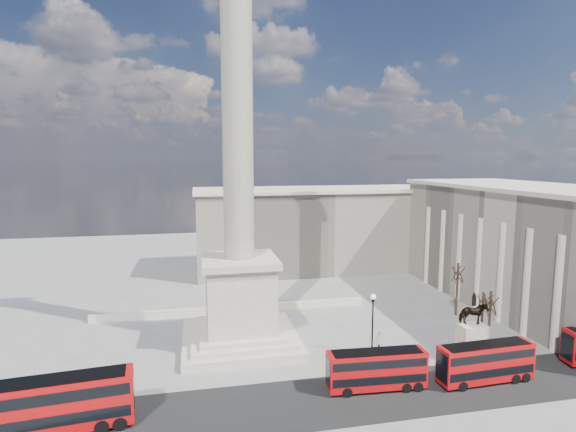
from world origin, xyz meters
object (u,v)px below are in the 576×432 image
(nelsons_column, at_px, (239,240))
(victorian_lamp, at_px, (373,320))
(red_bus_a, at_px, (60,404))
(pedestrian_standing, at_px, (412,365))
(red_bus_c, at_px, (486,362))
(red_bus_b, at_px, (377,369))
(pedestrian_walking, at_px, (407,364))
(equestrian_statue, at_px, (472,337))
(pedestrian_crossing, at_px, (379,351))

(nelsons_column, height_order, victorian_lamp, nelsons_column)
(red_bus_a, xyz_separation_m, pedestrian_standing, (33.55, 3.67, -1.61))
(nelsons_column, relative_size, red_bus_c, 4.92)
(red_bus_c, bearing_deg, nelsons_column, 145.20)
(red_bus_a, height_order, red_bus_b, red_bus_a)
(pedestrian_walking, xyz_separation_m, pedestrian_standing, (0.43, -0.34, 0.02))
(victorian_lamp, bearing_deg, pedestrian_standing, -62.21)
(equestrian_statue, bearing_deg, pedestrian_walking, -171.68)
(pedestrian_walking, bearing_deg, red_bus_c, -14.41)
(victorian_lamp, bearing_deg, red_bus_a, -164.61)
(pedestrian_crossing, bearing_deg, pedestrian_standing, -176.21)
(equestrian_statue, height_order, pedestrian_walking, equestrian_statue)
(pedestrian_standing, bearing_deg, pedestrian_crossing, -68.63)
(pedestrian_crossing, bearing_deg, nelsons_column, 42.95)
(pedestrian_walking, relative_size, pedestrian_crossing, 1.12)
(red_bus_c, relative_size, equestrian_statue, 1.29)
(victorian_lamp, distance_m, pedestrian_crossing, 3.65)
(red_bus_a, height_order, equestrian_statue, equestrian_statue)
(red_bus_c, height_order, victorian_lamp, victorian_lamp)
(nelsons_column, relative_size, pedestrian_crossing, 32.19)
(pedestrian_crossing, bearing_deg, red_bus_c, -153.48)
(red_bus_a, height_order, pedestrian_walking, red_bus_a)
(pedestrian_standing, relative_size, pedestrian_crossing, 1.14)
(nelsons_column, height_order, pedestrian_crossing, nelsons_column)
(pedestrian_walking, bearing_deg, equestrian_statue, 22.47)
(red_bus_c, distance_m, victorian_lamp, 12.34)
(pedestrian_standing, bearing_deg, red_bus_b, 22.40)
(red_bus_a, bearing_deg, equestrian_statue, 1.48)
(victorian_lamp, relative_size, pedestrian_crossing, 4.73)
(red_bus_b, xyz_separation_m, red_bus_c, (11.43, -0.88, 0.06))
(nelsons_column, relative_size, red_bus_a, 4.18)
(red_bus_a, xyz_separation_m, red_bus_c, (39.93, 0.31, -0.36))
(red_bus_a, bearing_deg, red_bus_b, -3.33)
(nelsons_column, height_order, equestrian_statue, nelsons_column)
(red_bus_c, height_order, pedestrian_standing, red_bus_c)
(equestrian_statue, bearing_deg, nelsons_column, 158.52)
(nelsons_column, distance_m, pedestrian_walking, 23.41)
(pedestrian_walking, distance_m, pedestrian_standing, 0.55)
(red_bus_a, distance_m, equestrian_statue, 41.95)
(equestrian_statue, bearing_deg, red_bus_b, -162.79)
(red_bus_b, relative_size, pedestrian_standing, 5.60)
(equestrian_statue, bearing_deg, red_bus_c, -108.93)
(pedestrian_walking, bearing_deg, pedestrian_standing, -24.88)
(victorian_lamp, bearing_deg, nelsons_column, 155.47)
(equestrian_statue, relative_size, pedestrian_standing, 4.44)
(red_bus_a, height_order, red_bus_c, red_bus_a)
(pedestrian_crossing, bearing_deg, equestrian_statue, -125.89)
(red_bus_a, relative_size, pedestrian_standing, 6.76)
(pedestrian_crossing, bearing_deg, pedestrian_walking, -179.51)
(equestrian_statue, height_order, pedestrian_crossing, equestrian_statue)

